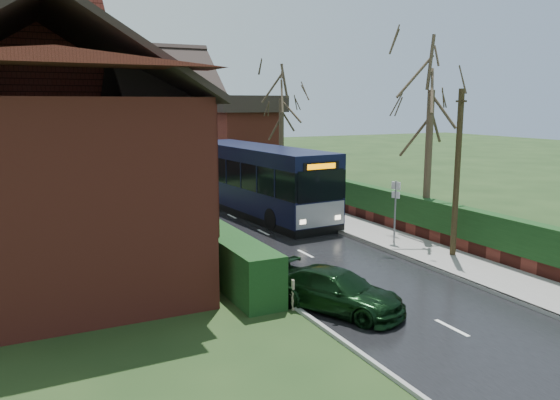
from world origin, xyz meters
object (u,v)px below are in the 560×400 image
brick_house (53,145)px  bus_stop_sign (395,203)px  car_silver (204,225)px  telegraph_pole (457,175)px  bus (257,181)px  car_green (337,291)px

brick_house → bus_stop_sign: bearing=-13.9°
car_silver → brick_house: bearing=-161.5°
bus_stop_sign → telegraph_pole: 3.04m
bus → car_silver: bearing=-141.7°
car_green → bus_stop_sign: 8.04m
car_green → car_silver: bearing=67.8°
car_green → bus_stop_sign: bus_stop_sign is taller
telegraph_pole → bus: bearing=127.1°
car_green → telegraph_pole: (6.83, 2.62, 2.64)m
brick_house → telegraph_pole: size_ratio=2.29×
bus → car_silver: size_ratio=3.30×
bus → bus_stop_sign: (2.49, -8.57, -0.01)m
bus → car_silver: 6.03m
bus_stop_sign → car_silver: bearing=127.9°
brick_house → car_green: (6.70, -8.33, -3.79)m
telegraph_pole → bus_stop_sign: bearing=128.1°
car_green → telegraph_pole: bearing=-5.7°
brick_house → bus_stop_sign: 13.37m
telegraph_pole → brick_house: bearing=177.8°
car_green → bus: bearing=48.8°
bus_stop_sign → brick_house: bearing=147.6°
brick_house → bus: 11.87m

